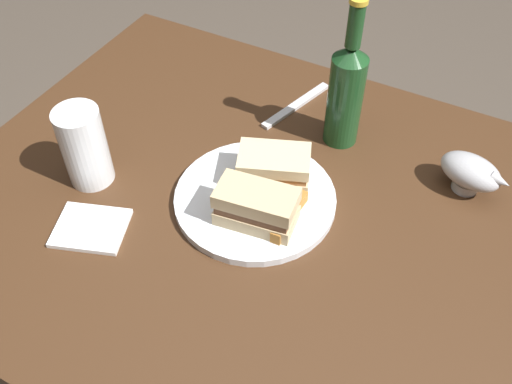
# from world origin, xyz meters

# --- Properties ---
(dining_table) EXTENTS (1.03, 0.83, 0.75)m
(dining_table) POSITION_xyz_m (0.00, 0.00, 0.38)
(dining_table) COLOR #422816
(dining_table) RESTS_ON ground
(plate) EXTENTS (0.26, 0.26, 0.01)m
(plate) POSITION_xyz_m (-0.01, 0.01, 0.76)
(plate) COLOR white
(plate) RESTS_ON dining_table
(sandwich_half_left) EXTENTS (0.13, 0.08, 0.06)m
(sandwich_half_left) POSITION_xyz_m (0.02, -0.04, 0.80)
(sandwich_half_left) COLOR #CCB284
(sandwich_half_left) RESTS_ON plate
(sandwich_half_right) EXTENTS (0.14, 0.11, 0.05)m
(sandwich_half_right) POSITION_xyz_m (0.00, 0.06, 0.80)
(sandwich_half_right) COLOR beige
(sandwich_half_right) RESTS_ON plate
(potato_wedge_front) EXTENTS (0.05, 0.03, 0.02)m
(potato_wedge_front) POSITION_xyz_m (0.02, 0.02, 0.78)
(potato_wedge_front) COLOR #AD702D
(potato_wedge_front) RESTS_ON plate
(potato_wedge_middle) EXTENTS (0.02, 0.05, 0.02)m
(potato_wedge_middle) POSITION_xyz_m (0.06, 0.02, 0.78)
(potato_wedge_middle) COLOR #AD702D
(potato_wedge_middle) RESTS_ON plate
(potato_wedge_back) EXTENTS (0.02, 0.04, 0.02)m
(potato_wedge_back) POSITION_xyz_m (0.06, -0.05, 0.78)
(potato_wedge_back) COLOR #AD702D
(potato_wedge_back) RESTS_ON plate
(pint_glass) EXTENTS (0.07, 0.07, 0.14)m
(pint_glass) POSITION_xyz_m (-0.28, -0.07, 0.81)
(pint_glass) COLOR white
(pint_glass) RESTS_ON dining_table
(gravy_boat) EXTENTS (0.12, 0.09, 0.06)m
(gravy_boat) POSITION_xyz_m (0.29, 0.20, 0.79)
(gravy_boat) COLOR #B7B7BC
(gravy_boat) RESTS_ON dining_table
(cider_bottle) EXTENTS (0.06, 0.06, 0.28)m
(cider_bottle) POSITION_xyz_m (0.05, 0.22, 0.86)
(cider_bottle) COLOR #19421E
(cider_bottle) RESTS_ON dining_table
(napkin) EXTENTS (0.13, 0.12, 0.01)m
(napkin) POSITION_xyz_m (-0.21, -0.16, 0.76)
(napkin) COLOR white
(napkin) RESTS_ON dining_table
(fork) EXTENTS (0.07, 0.18, 0.01)m
(fork) POSITION_xyz_m (-0.05, 0.27, 0.76)
(fork) COLOR silver
(fork) RESTS_ON dining_table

